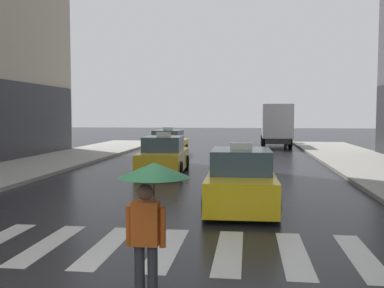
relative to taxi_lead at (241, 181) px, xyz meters
name	(u,v)px	position (x,y,z in m)	size (l,w,h in m)	color
crosswalk_markings	(136,247)	(-1.95, -4.06, -0.72)	(11.30, 2.80, 0.01)	silver
taxi_lead	(241,181)	(0.00, 0.00, 0.00)	(1.99, 4.57, 1.80)	yellow
taxi_second	(164,157)	(-3.50, 6.74, 0.00)	(2.07, 4.60, 1.80)	gold
taxi_third	(168,145)	(-4.71, 14.41, 0.00)	(2.00, 4.57, 1.80)	yellow
box_truck	(276,124)	(2.38, 23.20, 1.13)	(2.36, 7.57, 3.35)	#2D2D2D
pedestrian_with_umbrella	(151,194)	(-1.09, -6.52, 0.79)	(0.96, 0.96, 1.94)	#333338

